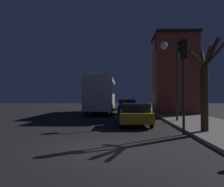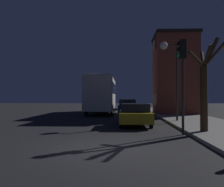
{
  "view_description": "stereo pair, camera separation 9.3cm",
  "coord_description": "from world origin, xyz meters",
  "views": [
    {
      "loc": [
        0.49,
        -8.54,
        1.76
      ],
      "look_at": [
        -0.27,
        10.5,
        2.02
      ],
      "focal_mm": 40.0,
      "sensor_mm": 36.0,
      "label": 1
    },
    {
      "loc": [
        0.59,
        -8.54,
        1.76
      ],
      "look_at": [
        -0.27,
        10.5,
        2.02
      ],
      "focal_mm": 40.0,
      "sensor_mm": 36.0,
      "label": 2
    }
  ],
  "objects": [
    {
      "name": "streetlamp",
      "position": [
        3.75,
        8.82,
        4.34
      ],
      "size": [
        1.24,
        0.54,
        5.45
      ],
      "color": "#28282B",
      "rests_on": "sidewalk"
    },
    {
      "name": "brick_building",
      "position": [
        5.76,
        16.79,
        4.1
      ],
      "size": [
        4.14,
        4.7,
        7.88
      ],
      "color": "brown",
      "rests_on": "sidewalk"
    },
    {
      "name": "traffic_light",
      "position": [
        3.33,
        3.21,
        3.18
      ],
      "size": [
        0.43,
        0.24,
        4.44
      ],
      "color": "#28282B",
      "rests_on": "ground"
    },
    {
      "name": "car_far_lane",
      "position": [
        1.11,
        27.07,
        0.68
      ],
      "size": [
        1.9,
        4.76,
        1.29
      ],
      "color": "black",
      "rests_on": "ground"
    },
    {
      "name": "ground_plane",
      "position": [
        0.0,
        0.0,
        0.0
      ],
      "size": [
        120.0,
        120.0,
        0.0
      ],
      "primitive_type": "plane",
      "color": "black"
    },
    {
      "name": "bare_tree",
      "position": [
        4.46,
        3.5,
        2.29
      ],
      "size": [
        1.74,
        2.39,
        4.39
      ],
      "color": "#382819",
      "rests_on": "sidewalk"
    },
    {
      "name": "car_mid_lane",
      "position": [
        1.0,
        17.25,
        0.79
      ],
      "size": [
        1.86,
        4.4,
        1.51
      ],
      "color": "navy",
      "rests_on": "ground"
    },
    {
      "name": "bus",
      "position": [
        -1.72,
        18.29,
        2.27
      ],
      "size": [
        2.59,
        10.78,
        3.83
      ],
      "color": "beige",
      "rests_on": "ground"
    },
    {
      "name": "car_near_lane",
      "position": [
        1.3,
        6.96,
        0.71
      ],
      "size": [
        1.87,
        4.61,
        1.35
      ],
      "color": "olive",
      "rests_on": "ground"
    }
  ]
}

